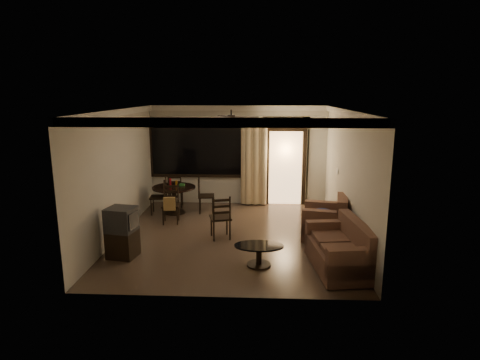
{
  "coord_description": "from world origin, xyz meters",
  "views": [
    {
      "loc": [
        0.58,
        -8.5,
        3.16
      ],
      "look_at": [
        0.18,
        0.2,
        1.25
      ],
      "focal_mm": 30.0,
      "sensor_mm": 36.0,
      "label": 1
    }
  ],
  "objects_px": {
    "sofa": "(342,251)",
    "side_chair": "(221,225)",
    "armchair": "(327,221)",
    "tv_cabinet": "(122,232)",
    "dining_chair_east": "(206,202)",
    "dining_chair_north": "(176,197)",
    "dining_chair_south": "(171,211)",
    "dining_chair_west": "(159,203)",
    "dining_table": "(174,192)",
    "coffee_table": "(259,252)"
  },
  "relations": [
    {
      "from": "dining_chair_south",
      "to": "tv_cabinet",
      "type": "bearing_deg",
      "value": -109.19
    },
    {
      "from": "sofa",
      "to": "dining_chair_south",
      "type": "bearing_deg",
      "value": 139.43
    },
    {
      "from": "dining_chair_west",
      "to": "tv_cabinet",
      "type": "bearing_deg",
      "value": -6.26
    },
    {
      "from": "dining_chair_north",
      "to": "sofa",
      "type": "distance_m",
      "value": 5.47
    },
    {
      "from": "sofa",
      "to": "armchair",
      "type": "height_order",
      "value": "armchair"
    },
    {
      "from": "tv_cabinet",
      "to": "side_chair",
      "type": "height_order",
      "value": "tv_cabinet"
    },
    {
      "from": "dining_chair_north",
      "to": "coffee_table",
      "type": "relative_size",
      "value": 1.04
    },
    {
      "from": "dining_chair_east",
      "to": "dining_chair_north",
      "type": "relative_size",
      "value": 1.0
    },
    {
      "from": "dining_chair_east",
      "to": "coffee_table",
      "type": "xyz_separation_m",
      "value": [
        1.42,
        -3.33,
        -0.01
      ]
    },
    {
      "from": "armchair",
      "to": "dining_chair_north",
      "type": "bearing_deg",
      "value": 160.32
    },
    {
      "from": "dining_table",
      "to": "armchair",
      "type": "distance_m",
      "value": 4.14
    },
    {
      "from": "dining_chair_east",
      "to": "armchair",
      "type": "distance_m",
      "value": 3.45
    },
    {
      "from": "dining_table",
      "to": "tv_cabinet",
      "type": "xyz_separation_m",
      "value": [
        -0.4,
        -2.95,
        -0.06
      ]
    },
    {
      "from": "armchair",
      "to": "coffee_table",
      "type": "distance_m",
      "value": 2.13
    },
    {
      "from": "dining_chair_north",
      "to": "tv_cabinet",
      "type": "relative_size",
      "value": 0.95
    },
    {
      "from": "armchair",
      "to": "dining_table",
      "type": "bearing_deg",
      "value": 166.61
    },
    {
      "from": "armchair",
      "to": "tv_cabinet",
      "type": "bearing_deg",
      "value": -152.25
    },
    {
      "from": "dining_chair_west",
      "to": "sofa",
      "type": "relative_size",
      "value": 0.55
    },
    {
      "from": "dining_chair_west",
      "to": "sofa",
      "type": "distance_m",
      "value": 5.26
    },
    {
      "from": "tv_cabinet",
      "to": "dining_chair_east",
      "type": "bearing_deg",
      "value": 78.83
    },
    {
      "from": "dining_table",
      "to": "tv_cabinet",
      "type": "relative_size",
      "value": 1.15
    },
    {
      "from": "dining_chair_west",
      "to": "side_chair",
      "type": "distance_m",
      "value": 2.52
    },
    {
      "from": "dining_chair_south",
      "to": "side_chair",
      "type": "xyz_separation_m",
      "value": [
        1.32,
        -0.99,
        -0.01
      ]
    },
    {
      "from": "dining_chair_north",
      "to": "tv_cabinet",
      "type": "bearing_deg",
      "value": 78.83
    },
    {
      "from": "dining_table",
      "to": "dining_chair_north",
      "type": "height_order",
      "value": "dining_chair_north"
    },
    {
      "from": "tv_cabinet",
      "to": "dining_chair_south",
      "type": "bearing_deg",
      "value": 87.75
    },
    {
      "from": "coffee_table",
      "to": "side_chair",
      "type": "height_order",
      "value": "side_chair"
    },
    {
      "from": "dining_chair_east",
      "to": "dining_chair_south",
      "type": "relative_size",
      "value": 1.0
    },
    {
      "from": "dining_table",
      "to": "dining_chair_north",
      "type": "bearing_deg",
      "value": 98.27
    },
    {
      "from": "dining_chair_south",
      "to": "coffee_table",
      "type": "relative_size",
      "value": 1.04
    },
    {
      "from": "dining_table",
      "to": "armchair",
      "type": "xyz_separation_m",
      "value": [
        3.75,
        -1.74,
        -0.18
      ]
    },
    {
      "from": "dining_chair_east",
      "to": "side_chair",
      "type": "relative_size",
      "value": 0.96
    },
    {
      "from": "dining_chair_west",
      "to": "coffee_table",
      "type": "height_order",
      "value": "dining_chair_west"
    },
    {
      "from": "dining_chair_east",
      "to": "dining_chair_west",
      "type": "bearing_deg",
      "value": 92.16
    },
    {
      "from": "dining_chair_west",
      "to": "armchair",
      "type": "height_order",
      "value": "armchair"
    },
    {
      "from": "side_chair",
      "to": "dining_chair_north",
      "type": "bearing_deg",
      "value": -73.53
    },
    {
      "from": "dining_chair_east",
      "to": "sofa",
      "type": "distance_m",
      "value": 4.49
    },
    {
      "from": "dining_chair_south",
      "to": "dining_chair_north",
      "type": "distance_m",
      "value": 1.45
    },
    {
      "from": "dining_chair_south",
      "to": "armchair",
      "type": "height_order",
      "value": "armchair"
    },
    {
      "from": "dining_chair_south",
      "to": "sofa",
      "type": "distance_m",
      "value": 4.42
    },
    {
      "from": "tv_cabinet",
      "to": "sofa",
      "type": "relative_size",
      "value": 0.58
    },
    {
      "from": "dining_chair_east",
      "to": "sofa",
      "type": "bearing_deg",
      "value": -145.32
    },
    {
      "from": "coffee_table",
      "to": "tv_cabinet",
      "type": "bearing_deg",
      "value": 173.74
    },
    {
      "from": "sofa",
      "to": "side_chair",
      "type": "bearing_deg",
      "value": 141.24
    },
    {
      "from": "dining_chair_west",
      "to": "side_chair",
      "type": "xyz_separation_m",
      "value": [
        1.8,
        -1.76,
        0.01
      ]
    },
    {
      "from": "dining_table",
      "to": "dining_chair_west",
      "type": "relative_size",
      "value": 1.2
    },
    {
      "from": "dining_chair_north",
      "to": "side_chair",
      "type": "distance_m",
      "value": 2.85
    },
    {
      "from": "dining_chair_north",
      "to": "side_chair",
      "type": "height_order",
      "value": "side_chair"
    },
    {
      "from": "sofa",
      "to": "coffee_table",
      "type": "distance_m",
      "value": 1.51
    },
    {
      "from": "coffee_table",
      "to": "dining_chair_north",
      "type": "bearing_deg",
      "value": 121.45
    }
  ]
}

